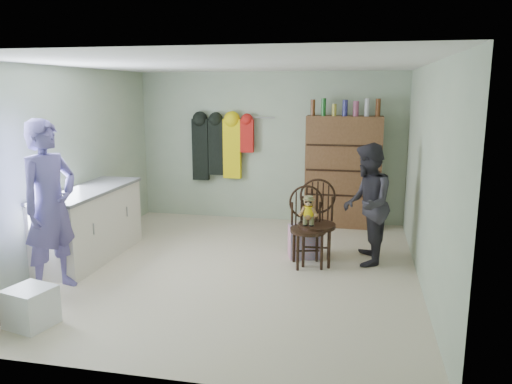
% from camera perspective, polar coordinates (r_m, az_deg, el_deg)
% --- Properties ---
extents(ground_plane, '(5.00, 5.00, 0.00)m').
position_cam_1_polar(ground_plane, '(6.37, -2.60, -8.66)').
color(ground_plane, beige).
rests_on(ground_plane, ground).
extents(room_walls, '(5.00, 5.00, 5.00)m').
position_cam_1_polar(room_walls, '(6.52, -1.56, 6.08)').
color(room_walls, '#AAB99B').
rests_on(room_walls, ground).
extents(counter, '(0.64, 1.86, 0.94)m').
position_cam_1_polar(counter, '(6.96, -18.41, -3.43)').
color(counter, silver).
rests_on(counter, ground).
extents(plastic_tub, '(0.47, 0.46, 0.38)m').
position_cam_1_polar(plastic_tub, '(5.31, -24.36, -11.87)').
color(plastic_tub, white).
rests_on(plastic_tub, ground).
extents(chair_front, '(0.56, 0.56, 1.02)m').
position_cam_1_polar(chair_front, '(6.34, 5.92, -3.22)').
color(chair_front, black).
rests_on(chair_front, ground).
extents(chair_far, '(0.52, 0.52, 1.08)m').
position_cam_1_polar(chair_far, '(6.47, 6.98, -3.04)').
color(chair_far, black).
rests_on(chair_far, ground).
extents(striped_bag, '(0.47, 0.41, 0.42)m').
position_cam_1_polar(striped_bag, '(6.74, 5.51, -5.66)').
color(striped_bag, pink).
rests_on(striped_bag, ground).
extents(person_left, '(0.63, 0.79, 1.91)m').
position_cam_1_polar(person_left, '(5.90, -22.48, -1.53)').
color(person_left, '#5F569E').
rests_on(person_left, ground).
extents(person_right, '(0.60, 0.76, 1.56)m').
position_cam_1_polar(person_right, '(6.49, 12.55, -1.39)').
color(person_right, '#2D2B33').
rests_on(person_right, ground).
extents(dresser, '(1.20, 0.39, 2.08)m').
position_cam_1_polar(dresser, '(8.19, 9.92, 2.36)').
color(dresser, brown).
rests_on(dresser, ground).
extents(coat_rack, '(1.42, 0.12, 1.09)m').
position_cam_1_polar(coat_rack, '(8.55, -4.10, 5.17)').
color(coat_rack, '#99999E').
rests_on(coat_rack, ground).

